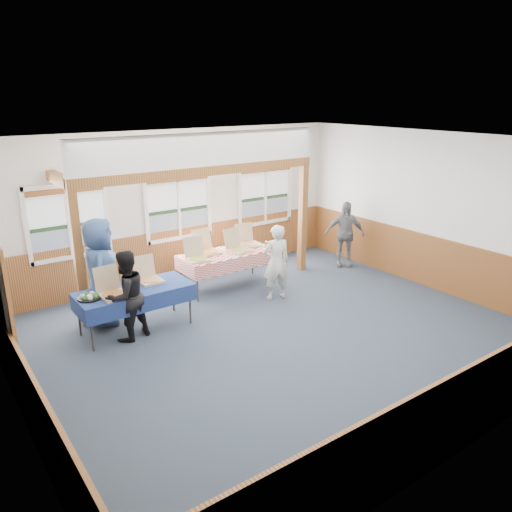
{
  "coord_description": "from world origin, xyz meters",
  "views": [
    {
      "loc": [
        -4.72,
        -5.98,
        3.89
      ],
      "look_at": [
        0.28,
        1.0,
        1.08
      ],
      "focal_mm": 35.0,
      "sensor_mm": 36.0,
      "label": 1
    }
  ],
  "objects_px": {
    "man_blue": "(101,271)",
    "table_left": "(134,292)",
    "table_right": "(227,255)",
    "woman_white": "(276,262)",
    "woman_black": "(126,296)",
    "person_grey": "(345,234)"
  },
  "relations": [
    {
      "from": "woman_black",
      "to": "person_grey",
      "type": "distance_m",
      "value": 5.58
    },
    {
      "from": "woman_white",
      "to": "woman_black",
      "type": "height_order",
      "value": "woman_black"
    },
    {
      "from": "table_right",
      "to": "man_blue",
      "type": "distance_m",
      "value": 2.7
    },
    {
      "from": "man_blue",
      "to": "person_grey",
      "type": "relative_size",
      "value": 1.23
    },
    {
      "from": "woman_black",
      "to": "table_left",
      "type": "bearing_deg",
      "value": -150.45
    },
    {
      "from": "table_right",
      "to": "woman_black",
      "type": "height_order",
      "value": "woman_black"
    },
    {
      "from": "man_blue",
      "to": "table_left",
      "type": "bearing_deg",
      "value": -130.61
    },
    {
      "from": "woman_white",
      "to": "woman_black",
      "type": "xyz_separation_m",
      "value": [
        -3.03,
        0.06,
        0.01
      ]
    },
    {
      "from": "table_left",
      "to": "table_right",
      "type": "relative_size",
      "value": 0.96
    },
    {
      "from": "table_left",
      "to": "man_blue",
      "type": "distance_m",
      "value": 0.76
    },
    {
      "from": "person_grey",
      "to": "woman_black",
      "type": "bearing_deg",
      "value": -135.5
    },
    {
      "from": "woman_white",
      "to": "man_blue",
      "type": "bearing_deg",
      "value": -1.09
    },
    {
      "from": "woman_white",
      "to": "man_blue",
      "type": "height_order",
      "value": "man_blue"
    },
    {
      "from": "table_right",
      "to": "woman_white",
      "type": "bearing_deg",
      "value": -82.39
    },
    {
      "from": "woman_white",
      "to": "man_blue",
      "type": "distance_m",
      "value": 3.27
    },
    {
      "from": "table_left",
      "to": "table_right",
      "type": "distance_m",
      "value": 2.48
    },
    {
      "from": "table_right",
      "to": "man_blue",
      "type": "height_order",
      "value": "man_blue"
    },
    {
      "from": "woman_black",
      "to": "person_grey",
      "type": "relative_size",
      "value": 0.99
    },
    {
      "from": "woman_black",
      "to": "table_right",
      "type": "bearing_deg",
      "value": -174.17
    },
    {
      "from": "person_grey",
      "to": "man_blue",
      "type": "bearing_deg",
      "value": -144.44
    },
    {
      "from": "woman_white",
      "to": "person_grey",
      "type": "distance_m",
      "value": 2.6
    },
    {
      "from": "table_left",
      "to": "person_grey",
      "type": "bearing_deg",
      "value": 13.73
    }
  ]
}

